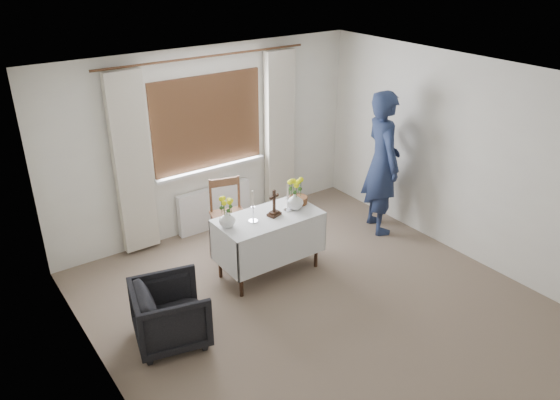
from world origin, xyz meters
The scene contains 12 objects.
ground centered at (0.00, 0.00, 0.00)m, with size 5.00×5.00×0.00m, color #89725E.
altar_table centered at (-0.04, 1.01, 0.38)m, with size 1.24×0.64×0.76m, color silver.
wooden_chair centered at (-0.15, 1.75, 0.47)m, with size 0.44×0.44×0.95m, color brown, non-canonical shape.
armchair centered at (-1.55, 0.53, 0.33)m, with size 0.69×0.72×0.65m, color black.
person centered at (1.84, 1.07, 0.98)m, with size 0.72×0.47×1.97m, color navy.
radiator centered at (0.00, 2.42, 0.30)m, with size 1.10×0.10×0.60m, color white.
wooden_cross centered at (0.03, 0.99, 0.92)m, with size 0.15×0.11×0.33m, color black, non-canonical shape.
candlestick_left centered at (-0.26, 1.00, 0.96)m, with size 0.11×0.11×0.39m, color white, non-canonical shape.
candlestick_right centered at (0.23, 1.00, 0.93)m, with size 0.10×0.10×0.33m, color white, non-canonical shape.
flower_vase_left centered at (-0.56, 1.07, 0.86)m, with size 0.19×0.19×0.20m, color white.
flower_vase_right centered at (0.33, 1.00, 0.87)m, with size 0.20×0.20×0.21m, color white.
wicker_basket centered at (0.46, 1.10, 0.80)m, with size 0.23×0.23×0.09m, color brown.
Camera 1 is at (-3.20, -3.69, 3.68)m, focal length 35.00 mm.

